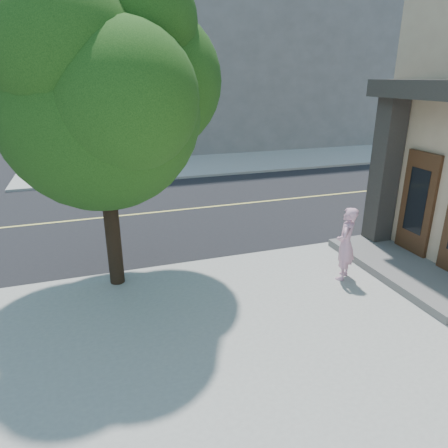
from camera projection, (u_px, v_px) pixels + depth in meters
name	position (u px, v px, depth m)	size (l,w,h in m)	color
road_ew	(17.00, 226.00, 12.79)	(140.00, 9.00, 0.01)	black
sidewalk_ne	(234.00, 136.00, 31.93)	(29.00, 25.00, 0.12)	#9E9D94
filler_ne	(239.00, 39.00, 30.08)	(18.00, 16.00, 14.00)	slate
man_on_phone	(346.00, 244.00, 9.01)	(0.62, 0.40, 1.69)	#E1A0BA
street_tree	(104.00, 86.00, 7.71)	(4.90, 4.45, 6.50)	black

